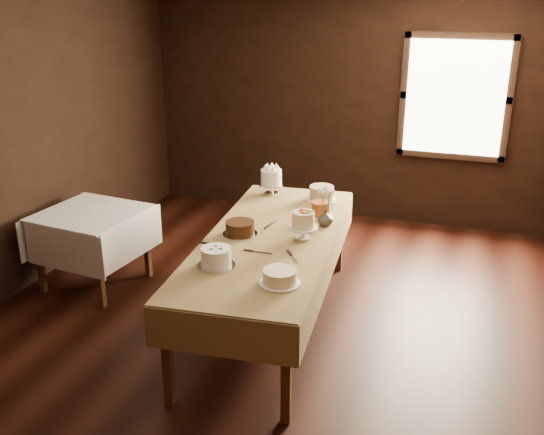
{
  "coord_description": "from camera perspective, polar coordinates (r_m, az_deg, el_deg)",
  "views": [
    {
      "loc": [
        1.62,
        -4.58,
        2.87
      ],
      "look_at": [
        0.0,
        0.2,
        0.95
      ],
      "focal_mm": 41.34,
      "sensor_mm": 36.0,
      "label": 1
    }
  ],
  "objects": [
    {
      "name": "wall_left",
      "position": [
        6.34,
        -22.69,
        5.78
      ],
      "size": [
        0.02,
        6.0,
        2.8
      ],
      "primitive_type": "cube",
      "color": "black",
      "rests_on": "ground"
    },
    {
      "name": "cake_server_b",
      "position": [
        4.88,
        2.03,
        -3.77
      ],
      "size": [
        0.16,
        0.21,
        0.01
      ],
      "primitive_type": "cube",
      "rotation": [
        0.0,
        0.0,
        -0.94
      ],
      "color": "silver",
      "rests_on": "display_table"
    },
    {
      "name": "window",
      "position": [
        7.63,
        16.33,
        10.41
      ],
      "size": [
        1.1,
        0.05,
        1.3
      ],
      "primitive_type": "cube",
      "color": "#FFEABF",
      "rests_on": "wall_back"
    },
    {
      "name": "cake_server_e",
      "position": [
        5.13,
        -4.96,
        -2.53
      ],
      "size": [
        0.24,
        0.03,
        0.01
      ],
      "primitive_type": "cube",
      "rotation": [
        0.0,
        0.0,
        -0.04
      ],
      "color": "silver",
      "rests_on": "display_table"
    },
    {
      "name": "cake_server_a",
      "position": [
        4.98,
        -0.83,
        -3.23
      ],
      "size": [
        0.24,
        0.03,
        0.01
      ],
      "primitive_type": "cube",
      "rotation": [
        0.0,
        0.0,
        -0.02
      ],
      "color": "silver",
      "rests_on": "display_table"
    },
    {
      "name": "cake_chocolate",
      "position": [
        5.32,
        -2.93,
        -1.01
      ],
      "size": [
        0.3,
        0.3,
        0.12
      ],
      "color": "silver",
      "rests_on": "display_table"
    },
    {
      "name": "wall_back",
      "position": [
        7.89,
        6.65,
        9.93
      ],
      "size": [
        5.0,
        0.02,
        2.8
      ],
      "primitive_type": "cube",
      "color": "black",
      "rests_on": "ground"
    },
    {
      "name": "wall_front",
      "position": [
        2.7,
        -23.13,
        -14.02
      ],
      "size": [
        5.0,
        0.02,
        2.8
      ],
      "primitive_type": "cube",
      "color": "black",
      "rests_on": "ground"
    },
    {
      "name": "display_table",
      "position": [
        5.31,
        -0.19,
        -2.41
      ],
      "size": [
        1.27,
        2.78,
        0.84
      ],
      "rotation": [
        0.0,
        0.0,
        0.08
      ],
      "color": "#432613",
      "rests_on": "ground"
    },
    {
      "name": "cake_flowers",
      "position": [
        5.21,
        2.85,
        -0.85
      ],
      "size": [
        0.27,
        0.27,
        0.25
      ],
      "color": "white",
      "rests_on": "display_table"
    },
    {
      "name": "cake_swirl",
      "position": [
        4.75,
        -5.11,
        -3.67
      ],
      "size": [
        0.29,
        0.29,
        0.15
      ],
      "color": "silver",
      "rests_on": "display_table"
    },
    {
      "name": "side_table",
      "position": [
        6.33,
        -16.14,
        -0.29
      ],
      "size": [
        1.01,
        1.01,
        0.77
      ],
      "rotation": [
        0.0,
        0.0,
        -0.11
      ],
      "color": "#432613",
      "rests_on": "ground"
    },
    {
      "name": "cake_speckled",
      "position": [
        6.17,
        4.53,
        2.19
      ],
      "size": [
        0.3,
        0.3,
        0.14
      ],
      "color": "white",
      "rests_on": "display_table"
    },
    {
      "name": "cake_server_c",
      "position": [
        5.58,
        0.1,
        -0.48
      ],
      "size": [
        0.06,
        0.24,
        0.01
      ],
      "primitive_type": "cube",
      "rotation": [
        0.0,
        0.0,
        1.43
      ],
      "color": "silver",
      "rests_on": "display_table"
    },
    {
      "name": "flower_vase",
      "position": [
        5.53,
        4.88,
        -0.06
      ],
      "size": [
        0.16,
        0.16,
        0.14
      ],
      "primitive_type": "imported",
      "rotation": [
        0.0,
        0.0,
        1.39
      ],
      "color": "#2D2823",
      "rests_on": "display_table"
    },
    {
      "name": "flower_bouquet",
      "position": [
        5.46,
        4.94,
        1.81
      ],
      "size": [
        0.14,
        0.14,
        0.2
      ],
      "primitive_type": null,
      "color": "white",
      "rests_on": "flower_vase"
    },
    {
      "name": "cake_caramel",
      "position": [
        5.73,
        4.43,
        0.71
      ],
      "size": [
        0.22,
        0.22,
        0.14
      ],
      "color": "white",
      "rests_on": "display_table"
    },
    {
      "name": "cake_cream",
      "position": [
        4.47,
        0.71,
        -5.47
      ],
      "size": [
        0.34,
        0.34,
        0.11
      ],
      "color": "white",
      "rests_on": "display_table"
    },
    {
      "name": "floor",
      "position": [
        5.64,
        -0.66,
        -9.75
      ],
      "size": [
        5.0,
        6.0,
        0.01
      ],
      "primitive_type": "cube",
      "color": "black",
      "rests_on": "ground"
    },
    {
      "name": "cake_meringue",
      "position": [
        6.32,
        -0.06,
        3.2
      ],
      "size": [
        0.25,
        0.25,
        0.27
      ],
      "color": "silver",
      "rests_on": "display_table"
    },
    {
      "name": "cake_server_d",
      "position": [
        5.53,
        3.33,
        -0.74
      ],
      "size": [
        0.22,
        0.15,
        0.01
      ],
      "primitive_type": "cube",
      "rotation": [
        0.0,
        0.0,
        0.54
      ],
      "color": "silver",
      "rests_on": "display_table"
    }
  ]
}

